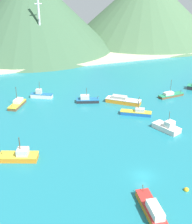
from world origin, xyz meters
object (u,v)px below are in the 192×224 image
Objects in this scene: fishing_boat_3 at (153,211)px; fishing_boat_13 at (171,95)px; fishing_boat_11 at (123,100)px; radio_tower at (40,27)px; fishing_boat_1 at (137,113)px; fishing_boat_0 at (19,156)px; fishing_boat_4 at (87,100)px; fishing_boat_10 at (167,127)px; fishing_boat_15 at (41,95)px; fishing_boat_12 at (17,104)px; buoy_1 at (186,190)px.

fishing_boat_3 is 57.53m from fishing_boat_13.
fishing_boat_11 is 17.44m from fishing_boat_13.
fishing_boat_3 is 109.56m from radio_tower.
fishing_boat_13 is (17.65, 9.12, -0.12)m from fishing_boat_1.
fishing_boat_13 is 0.30× the size of radio_tower.
fishing_boat_0 is 87.51m from radio_tower.
fishing_boat_4 is 11.36m from fishing_boat_11.
fishing_boat_4 is at bearing 154.84° from fishing_boat_11.
fishing_boat_1 is at bearing -152.67° from fishing_boat_13.
fishing_boat_0 is 36.35m from fishing_boat_4.
fishing_boat_10 is (2.74, -11.55, 0.19)m from fishing_boat_1.
fishing_boat_15 is (-40.61, 14.45, 0.34)m from fishing_boat_13.
fishing_boat_12 is 57.46m from radio_tower.
fishing_boat_4 is at bearing -12.31° from fishing_boat_12.
radio_tower is (-2.72, 56.79, 15.35)m from fishing_boat_4.
fishing_boat_1 is 1.05× the size of fishing_boat_12.
fishing_boat_1 is at bearing -55.38° from fishing_boat_4.
fishing_boat_10 is at bearing -63.89° from fishing_boat_4.
fishing_boat_0 reaches higher than fishing_boat_11.
fishing_boat_12 reaches higher than fishing_boat_3.
radio_tower is at bearing 87.95° from fishing_boat_3.
fishing_boat_10 is 8.42× the size of buoy_1.
radio_tower is (-12.79, 71.37, 15.44)m from fishing_boat_1.
fishing_boat_3 is (18.34, -25.17, 0.01)m from fishing_boat_0.
fishing_boat_1 is 19.87m from fishing_boat_13.
fishing_boat_12 reaches higher than fishing_boat_10.
fishing_boat_0 is at bearing -104.94° from radio_tower.
fishing_boat_13 is at bearing -63.94° from radio_tower.
fishing_boat_13 is (48.96, -10.09, -0.12)m from fishing_boat_12.
fishing_boat_1 reaches higher than buoy_1.
fishing_boat_10 is 25.49m from fishing_boat_13.
fishing_boat_13 reaches higher than fishing_boat_10.
fishing_boat_11 reaches higher than buoy_1.
fishing_boat_3 is 1.26× the size of fishing_boat_12.
fishing_boat_10 is (37.74, 0.32, 0.05)m from fishing_boat_0.
fishing_boat_3 is 1.01× the size of fishing_boat_11.
radio_tower is (22.21, 83.25, 15.29)m from fishing_boat_0.
fishing_boat_10 is 21.45m from fishing_boat_11.
fishing_boat_4 is 28.25m from fishing_boat_13.
fishing_boat_11 is at bearing 88.70° from fishing_boat_1.
fishing_boat_4 is at bearing -34.88° from fishing_boat_15.
fishing_boat_13 reaches higher than fishing_boat_1.
buoy_1 is (-7.46, -33.78, -0.60)m from fishing_boat_1.
fishing_boat_0 is 0.86× the size of fishing_boat_3.
fishing_boat_1 is 32.91m from fishing_boat_15.
fishing_boat_10 is 1.09× the size of fishing_boat_15.
fishing_boat_12 is (-31.30, 19.21, 0.01)m from fishing_boat_1.
fishing_boat_1 is 1.09× the size of fishing_boat_10.
fishing_boat_1 is 0.84× the size of fishing_boat_11.
radio_tower is (18.52, 52.16, 15.43)m from fishing_boat_12.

